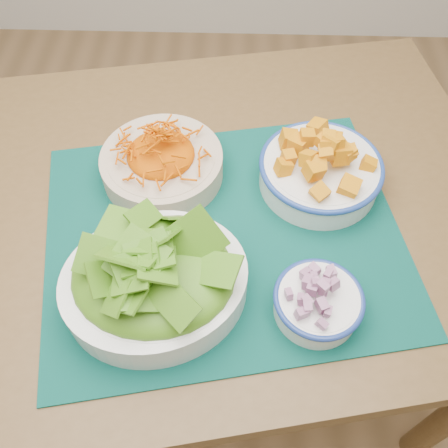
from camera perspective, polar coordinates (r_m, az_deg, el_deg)
name	(u,v)px	position (r m, az deg, el deg)	size (l,w,h in m)	color
table	(175,232)	(0.99, -5.57, -0.95)	(1.37, 1.04, 0.75)	brown
placemat	(224,235)	(0.87, 0.00, -1.23)	(0.61, 0.50, 0.00)	#022C27
carrot_bowl	(162,160)	(0.92, -7.16, 7.32)	(0.25, 0.25, 0.09)	beige
squash_bowl	(322,165)	(0.91, 11.08, 6.65)	(0.29, 0.29, 0.11)	white
lettuce_bowl	(154,276)	(0.76, -8.03, -5.96)	(0.34, 0.32, 0.13)	white
onion_bowl	(318,301)	(0.77, 10.73, -8.59)	(0.16, 0.16, 0.07)	white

